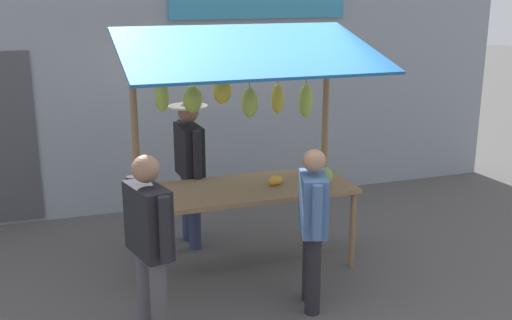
% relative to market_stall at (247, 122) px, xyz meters
% --- Properties ---
extents(ground_plane, '(40.00, 40.00, 0.00)m').
position_rel_market_stall_xyz_m(ground_plane, '(0.02, 0.04, -1.55)').
color(ground_plane, '#514F4C').
extents(street_backdrop, '(9.00, 0.30, 3.40)m').
position_rel_market_stall_xyz_m(street_backdrop, '(0.07, -2.16, 0.15)').
color(street_backdrop, '#8C939E').
rests_on(street_backdrop, ground).
extents(market_stall, '(2.50, 1.46, 2.50)m').
position_rel_market_stall_xyz_m(market_stall, '(0.00, 0.00, 0.00)').
color(market_stall, olive).
rests_on(market_stall, ground).
extents(vendor_with_sunhat, '(0.43, 0.71, 1.66)m').
position_rel_market_stall_xyz_m(vendor_with_sunhat, '(0.45, -0.71, -0.57)').
color(vendor_with_sunhat, navy).
rests_on(vendor_with_sunhat, ground).
extents(shopper_in_striped_shirt, '(0.34, 0.68, 1.63)m').
position_rel_market_stall_xyz_m(shopper_in_striped_shirt, '(1.22, 1.21, -0.61)').
color(shopper_in_striped_shirt, '#4C4C51').
rests_on(shopper_in_striped_shirt, ground).
extents(shopper_with_shopping_bag, '(0.34, 0.64, 1.52)m').
position_rel_market_stall_xyz_m(shopper_with_shopping_bag, '(-0.27, 1.07, -0.69)').
color(shopper_with_shopping_bag, '#232328').
rests_on(shopper_with_shopping_bag, ground).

